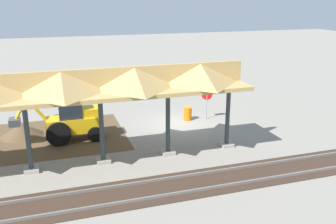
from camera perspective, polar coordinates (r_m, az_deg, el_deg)
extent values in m
plane|color=gray|center=(25.17, 1.30, -1.78)|extent=(120.00, 120.00, 0.00)
cube|color=brown|center=(23.86, -17.70, -3.72)|extent=(9.08, 7.00, 0.01)
cube|color=#9E998E|center=(21.69, 8.86, -4.92)|extent=(0.70, 0.70, 0.20)
cylinder|color=#2D383D|center=(21.11, 9.08, -0.64)|extent=(0.24, 0.24, 3.60)
cube|color=#9E998E|center=(20.44, -0.01, -6.12)|extent=(0.70, 0.70, 0.20)
cylinder|color=#2D383D|center=(19.83, -0.01, -1.61)|extent=(0.24, 0.24, 3.60)
cube|color=#9E998E|center=(19.74, -9.82, -7.27)|extent=(0.70, 0.70, 0.20)
cylinder|color=#2D383D|center=(19.10, -10.08, -2.63)|extent=(0.24, 0.24, 3.60)
cube|color=#9E998E|center=(19.65, -20.07, -8.25)|extent=(0.70, 0.70, 0.20)
cylinder|color=#2D383D|center=(19.01, -20.60, -3.61)|extent=(0.24, 0.24, 3.60)
cube|color=tan|center=(18.42, -15.79, 2.42)|extent=(18.73, 3.20, 0.20)
cube|color=tan|center=(18.27, -15.95, 4.39)|extent=(18.73, 0.20, 1.10)
pyramid|color=tan|center=(19.75, 4.86, 5.93)|extent=(3.15, 3.20, 1.10)
pyramid|color=tan|center=(18.70, -5.15, 5.27)|extent=(3.15, 3.20, 1.10)
pyramid|color=tan|center=(18.27, -15.95, 4.39)|extent=(3.15, 3.20, 1.10)
cube|color=slate|center=(18.75, 8.94, -8.69)|extent=(60.00, 0.08, 0.15)
cube|color=slate|center=(17.63, 11.05, -10.58)|extent=(60.00, 0.08, 0.15)
cube|color=#38281E|center=(18.21, 9.95, -9.77)|extent=(60.00, 2.58, 0.03)
cylinder|color=gray|center=(25.97, 5.90, 0.99)|extent=(0.06, 0.06, 1.95)
cylinder|color=red|center=(25.76, 5.96, 2.67)|extent=(0.72, 0.29, 0.76)
cube|color=#EAB214|center=(22.79, -14.02, -1.80)|extent=(3.21, 1.32, 0.90)
cube|color=#1E262D|center=(22.44, -14.74, 0.93)|extent=(1.31, 1.18, 1.40)
cube|color=#EAB214|center=(22.64, -11.57, 0.11)|extent=(1.16, 1.10, 0.50)
cylinder|color=black|center=(23.53, -16.43, -2.09)|extent=(1.40, 0.31, 1.40)
cylinder|color=black|center=(22.18, -16.31, -3.26)|extent=(1.40, 0.31, 1.40)
cylinder|color=black|center=(23.64, -11.42, -2.26)|extent=(0.90, 0.31, 0.90)
cylinder|color=black|center=(22.42, -11.04, -3.32)|extent=(0.90, 0.31, 0.90)
cylinder|color=#EAB214|center=(22.46, -19.46, 0.40)|extent=(1.07, 0.19, 1.41)
cylinder|color=#EAB214|center=(22.51, -21.57, 0.22)|extent=(0.89, 0.17, 1.37)
cube|color=#47474C|center=(22.73, -22.33, -1.42)|extent=(0.61, 0.80, 0.40)
cone|color=brown|center=(24.70, -21.30, -3.39)|extent=(5.15, 5.15, 1.51)
cylinder|color=orange|center=(25.80, 3.01, -0.27)|extent=(0.56, 0.56, 0.90)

